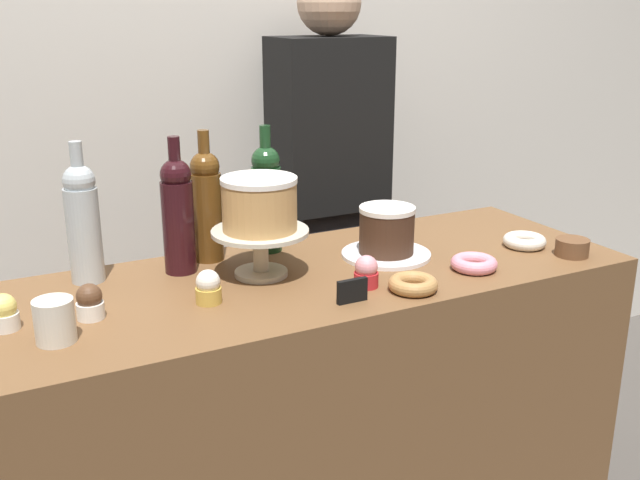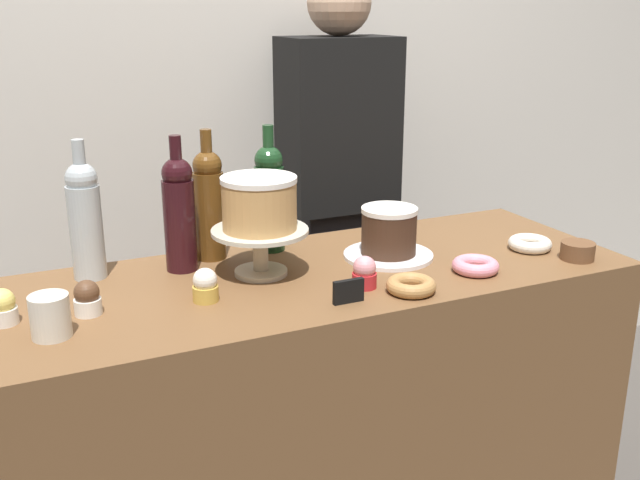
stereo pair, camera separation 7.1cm
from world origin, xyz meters
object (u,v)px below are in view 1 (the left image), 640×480
cupcake_lemon (4,313)px  coffee_cup_ceramic (55,321)px  cookie_stack (572,247)px  white_layer_cake (259,204)px  wine_bottle_dark_red (178,213)px  donut_maple (413,284)px  cupcake_strawberry (366,272)px  donut_sugar (525,241)px  wine_bottle_amber (206,204)px  donut_pink (474,263)px  cupcake_vanilla (208,287)px  barista_figure (328,210)px  chocolate_round_cake (387,230)px  cupcake_chocolate (90,302)px  cake_stand_pedestal (260,244)px  price_sign_chalkboard (352,291)px  wine_bottle_green (266,196)px  wine_bottle_clear (83,221)px

cupcake_lemon → coffee_cup_ceramic: coffee_cup_ceramic is taller
cookie_stack → white_layer_cake: bearing=163.2°
wine_bottle_dark_red → donut_maple: size_ratio=2.91×
cupcake_strawberry → donut_sugar: 0.52m
wine_bottle_amber → donut_pink: bearing=-34.0°
cupcake_vanilla → barista_figure: (0.66, 0.69, -0.08)m
chocolate_round_cake → wine_bottle_amber: 0.45m
cupcake_strawberry → donut_maple: 0.11m
chocolate_round_cake → cupcake_chocolate: size_ratio=1.90×
cookie_stack → coffee_cup_ceramic: coffee_cup_ceramic is taller
donut_pink → barista_figure: 0.79m
cake_stand_pedestal → donut_sugar: size_ratio=2.03×
wine_bottle_amber → barista_figure: barista_figure is taller
donut_maple → price_sign_chalkboard: (-0.15, 0.01, 0.01)m
wine_bottle_dark_red → barista_figure: (0.65, 0.47, -0.19)m
cupcake_strawberry → wine_bottle_dark_red: bearing=139.7°
cupcake_chocolate → donut_pink: size_ratio=0.66×
donut_sugar → cupcake_strawberry: bearing=-173.7°
wine_bottle_green → cupcake_chocolate: 0.56m
cupcake_strawberry → cupcake_lemon: size_ratio=1.00×
cupcake_vanilla → cupcake_strawberry: (0.35, -0.07, 0.00)m
cupcake_vanilla → wine_bottle_clear: bearing=128.7°
cupcake_strawberry → white_layer_cake: bearing=136.0°
cake_stand_pedestal → cookie_stack: bearing=-16.8°
wine_bottle_green → donut_pink: (0.38, -0.37, -0.13)m
wine_bottle_clear → cupcake_vanilla: bearing=-51.3°
cupcake_strawberry → price_sign_chalkboard: size_ratio=1.06×
cupcake_chocolate → barista_figure: 1.12m
white_layer_cake → wine_bottle_clear: (-0.37, 0.15, -0.03)m
cupcake_vanilla → cupcake_strawberry: same height
price_sign_chalkboard → coffee_cup_ceramic: (-0.60, 0.09, 0.02)m
cake_stand_pedestal → wine_bottle_amber: bearing=113.3°
cake_stand_pedestal → cupcake_lemon: cake_stand_pedestal is taller
wine_bottle_green → price_sign_chalkboard: size_ratio=4.65×
cupcake_lemon → donut_maple: size_ratio=0.66×
wine_bottle_clear → donut_pink: (0.84, -0.35, -0.13)m
cupcake_lemon → price_sign_chalkboard: 0.70m
cake_stand_pedestal → barista_figure: 0.77m
chocolate_round_cake → cookie_stack: (0.42, -0.21, -0.05)m
cookie_stack → barista_figure: (-0.27, 0.82, -0.07)m
wine_bottle_dark_red → cupcake_lemon: size_ratio=4.38×
wine_bottle_green → donut_pink: wine_bottle_green is taller
price_sign_chalkboard → wine_bottle_amber: bearing=114.0°
donut_sugar → cookie_stack: cookie_stack is taller
wine_bottle_green → wine_bottle_dark_red: (-0.25, -0.05, 0.00)m
cupcake_vanilla → price_sign_chalkboard: bearing=-26.7°
donut_pink → donut_sugar: bearing=19.2°
chocolate_round_cake → cupcake_strawberry: 0.22m
chocolate_round_cake → donut_sugar: (0.37, -0.10, -0.05)m
wine_bottle_dark_red → barista_figure: bearing=36.1°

